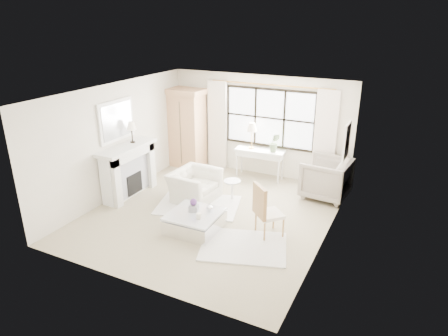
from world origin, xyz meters
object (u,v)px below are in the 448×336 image
at_px(club_armchair, 194,186).
at_px(coffee_table, 195,222).
at_px(console_table, 259,164).
at_px(armoire, 186,128).

distance_m(club_armchair, coffee_table, 1.46).
height_order(club_armchair, coffee_table, club_armchair).
distance_m(console_table, coffee_table, 3.21).
height_order(armoire, console_table, armoire).
bearing_deg(armoire, console_table, 4.90).
xyz_separation_m(armoire, club_armchair, (1.36, -1.89, -0.78)).
distance_m(armoire, console_table, 2.35).
xyz_separation_m(console_table, club_armchair, (-0.88, -1.94, -0.04)).
height_order(console_table, coffee_table, console_table).
relative_size(armoire, console_table, 1.69).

